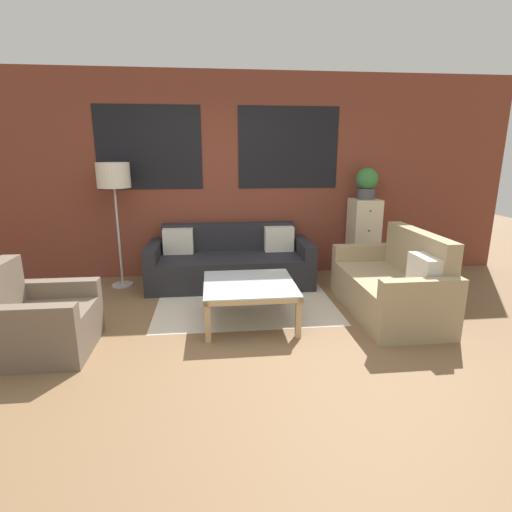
{
  "coord_description": "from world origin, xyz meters",
  "views": [
    {
      "loc": [
        -0.12,
        -3.27,
        1.74
      ],
      "look_at": [
        0.37,
        1.27,
        0.55
      ],
      "focal_mm": 28.0,
      "sensor_mm": 36.0,
      "label": 1
    }
  ],
  "objects_px": {
    "couch_dark": "(230,264)",
    "coffee_table": "(249,288)",
    "drawer_cabinet": "(363,237)",
    "potted_plant": "(367,182)",
    "floor_lamp": "(114,180)",
    "settee_vintage": "(393,287)",
    "armchair_corner": "(41,322)"
  },
  "relations": [
    {
      "from": "armchair_corner",
      "to": "potted_plant",
      "type": "bearing_deg",
      "value": 27.98
    },
    {
      "from": "settee_vintage",
      "to": "armchair_corner",
      "type": "height_order",
      "value": "settee_vintage"
    },
    {
      "from": "couch_dark",
      "to": "armchair_corner",
      "type": "relative_size",
      "value": 2.58
    },
    {
      "from": "settee_vintage",
      "to": "drawer_cabinet",
      "type": "bearing_deg",
      "value": 82.14
    },
    {
      "from": "potted_plant",
      "to": "coffee_table",
      "type": "bearing_deg",
      "value": -139.77
    },
    {
      "from": "settee_vintage",
      "to": "coffee_table",
      "type": "xyz_separation_m",
      "value": [
        -1.59,
        -0.05,
        0.06
      ]
    },
    {
      "from": "settee_vintage",
      "to": "coffee_table",
      "type": "bearing_deg",
      "value": -178.19
    },
    {
      "from": "settee_vintage",
      "to": "armchair_corner",
      "type": "bearing_deg",
      "value": -171.85
    },
    {
      "from": "potted_plant",
      "to": "couch_dark",
      "type": "bearing_deg",
      "value": -173.83
    },
    {
      "from": "armchair_corner",
      "to": "potted_plant",
      "type": "height_order",
      "value": "potted_plant"
    },
    {
      "from": "armchair_corner",
      "to": "drawer_cabinet",
      "type": "xyz_separation_m",
      "value": [
        3.7,
        1.96,
        0.27
      ]
    },
    {
      "from": "settee_vintage",
      "to": "potted_plant",
      "type": "relative_size",
      "value": 3.62
    },
    {
      "from": "couch_dark",
      "to": "coffee_table",
      "type": "relative_size",
      "value": 2.31
    },
    {
      "from": "couch_dark",
      "to": "floor_lamp",
      "type": "relative_size",
      "value": 1.34
    },
    {
      "from": "drawer_cabinet",
      "to": "potted_plant",
      "type": "bearing_deg",
      "value": 90.0
    },
    {
      "from": "armchair_corner",
      "to": "drawer_cabinet",
      "type": "relative_size",
      "value": 0.76
    },
    {
      "from": "coffee_table",
      "to": "floor_lamp",
      "type": "xyz_separation_m",
      "value": [
        -1.59,
        1.36,
        1.04
      ]
    },
    {
      "from": "drawer_cabinet",
      "to": "couch_dark",
      "type": "bearing_deg",
      "value": -173.83
    },
    {
      "from": "coffee_table",
      "to": "potted_plant",
      "type": "xyz_separation_m",
      "value": [
        1.79,
        1.51,
        0.97
      ]
    },
    {
      "from": "couch_dark",
      "to": "floor_lamp",
      "type": "distance_m",
      "value": 1.84
    },
    {
      "from": "couch_dark",
      "to": "potted_plant",
      "type": "relative_size",
      "value": 5.01
    },
    {
      "from": "couch_dark",
      "to": "settee_vintage",
      "type": "xyz_separation_m",
      "value": [
        1.73,
        -1.25,
        0.03
      ]
    },
    {
      "from": "couch_dark",
      "to": "settee_vintage",
      "type": "distance_m",
      "value": 2.14
    },
    {
      "from": "couch_dark",
      "to": "armchair_corner",
      "type": "xyz_separation_m",
      "value": [
        -1.77,
        -1.75,
        0.0
      ]
    },
    {
      "from": "coffee_table",
      "to": "potted_plant",
      "type": "height_order",
      "value": "potted_plant"
    },
    {
      "from": "couch_dark",
      "to": "coffee_table",
      "type": "bearing_deg",
      "value": -83.83
    },
    {
      "from": "couch_dark",
      "to": "drawer_cabinet",
      "type": "height_order",
      "value": "drawer_cabinet"
    },
    {
      "from": "couch_dark",
      "to": "drawer_cabinet",
      "type": "bearing_deg",
      "value": 6.17
    },
    {
      "from": "armchair_corner",
      "to": "coffee_table",
      "type": "xyz_separation_m",
      "value": [
        1.91,
        0.45,
        0.09
      ]
    },
    {
      "from": "drawer_cabinet",
      "to": "potted_plant",
      "type": "height_order",
      "value": "potted_plant"
    },
    {
      "from": "settee_vintage",
      "to": "floor_lamp",
      "type": "height_order",
      "value": "floor_lamp"
    },
    {
      "from": "settee_vintage",
      "to": "armchair_corner",
      "type": "relative_size",
      "value": 1.86
    }
  ]
}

